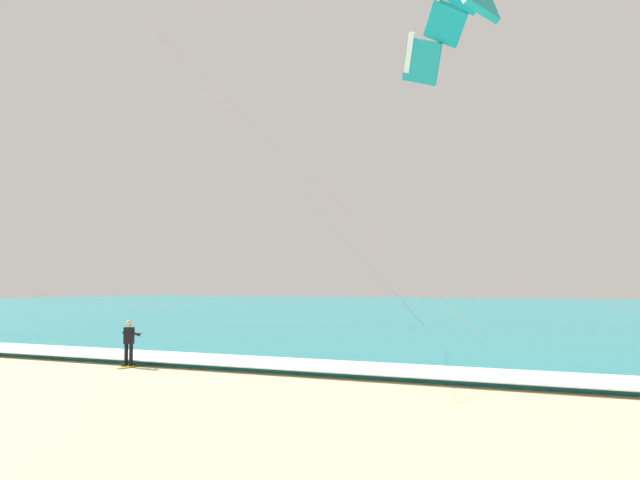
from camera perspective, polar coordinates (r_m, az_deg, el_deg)
name	(u,v)px	position (r m, az deg, el deg)	size (l,w,h in m)	color
sea	(489,309)	(82.14, 13.89, -5.63)	(200.00, 120.00, 0.20)	teal
surf_foam	(171,357)	(27.19, -12.33, -9.52)	(200.00, 3.17, 0.04)	white
surfboard	(128,366)	(26.19, -15.70, -10.11)	(0.64, 1.45, 0.09)	yellow
kitesurfer	(129,341)	(26.12, -15.64, -8.12)	(0.57, 0.57, 1.69)	black
kite_primary	(454,14)	(29.14, 11.11, 18.06)	(12.83, 9.72, 13.92)	teal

